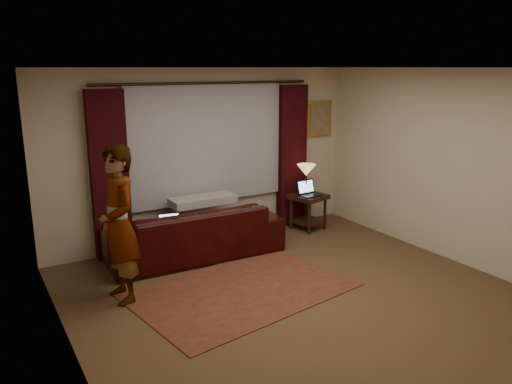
% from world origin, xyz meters
% --- Properties ---
extents(floor, '(5.00, 5.00, 0.01)m').
position_xyz_m(floor, '(0.00, 0.00, -0.01)').
color(floor, brown).
rests_on(floor, ground).
extents(ceiling, '(5.00, 5.00, 0.02)m').
position_xyz_m(ceiling, '(0.00, 0.00, 2.60)').
color(ceiling, silver).
rests_on(ceiling, ground).
extents(wall_back, '(5.00, 0.02, 2.60)m').
position_xyz_m(wall_back, '(0.00, 2.50, 1.30)').
color(wall_back, beige).
rests_on(wall_back, ground).
extents(wall_left, '(0.02, 5.00, 2.60)m').
position_xyz_m(wall_left, '(-2.50, 0.00, 1.30)').
color(wall_left, beige).
rests_on(wall_left, ground).
extents(wall_right, '(0.02, 5.00, 2.60)m').
position_xyz_m(wall_right, '(2.50, 0.00, 1.30)').
color(wall_right, beige).
rests_on(wall_right, ground).
extents(sheer_curtain, '(2.50, 0.05, 1.80)m').
position_xyz_m(sheer_curtain, '(0.00, 2.44, 1.50)').
color(sheer_curtain, '#A7A7B0').
rests_on(sheer_curtain, wall_back).
extents(drape_left, '(0.50, 0.14, 2.30)m').
position_xyz_m(drape_left, '(-1.50, 2.39, 1.18)').
color(drape_left, black).
rests_on(drape_left, floor).
extents(drape_right, '(0.50, 0.14, 2.30)m').
position_xyz_m(drape_right, '(1.50, 2.39, 1.18)').
color(drape_right, black).
rests_on(drape_right, floor).
extents(curtain_rod, '(0.04, 0.04, 3.40)m').
position_xyz_m(curtain_rod, '(0.00, 2.39, 2.38)').
color(curtain_rod, '#301F12').
rests_on(curtain_rod, wall_back).
extents(picture_frame, '(0.50, 0.04, 0.60)m').
position_xyz_m(picture_frame, '(2.10, 2.47, 1.75)').
color(picture_frame, gold).
rests_on(picture_frame, wall_back).
extents(sofa, '(2.48, 1.14, 0.99)m').
position_xyz_m(sofa, '(-0.51, 1.87, 0.49)').
color(sofa, black).
rests_on(sofa, floor).
extents(throw_blanket, '(0.95, 0.39, 0.11)m').
position_xyz_m(throw_blanket, '(-0.27, 2.09, 0.99)').
color(throw_blanket, '#A09E9A').
rests_on(throw_blanket, sofa).
extents(clothing_pile, '(0.53, 0.45, 0.20)m').
position_xyz_m(clothing_pile, '(0.29, 1.65, 0.59)').
color(clothing_pile, '#7B525A').
rests_on(clothing_pile, sofa).
extents(laptop_sofa, '(0.35, 0.37, 0.21)m').
position_xyz_m(laptop_sofa, '(-0.93, 1.69, 0.60)').
color(laptop_sofa, black).
rests_on(laptop_sofa, sofa).
extents(area_rug, '(2.74, 2.04, 0.01)m').
position_xyz_m(area_rug, '(-0.50, 0.54, 0.01)').
color(area_rug, brown).
rests_on(area_rug, floor).
extents(end_table, '(0.61, 0.61, 0.59)m').
position_xyz_m(end_table, '(1.59, 2.02, 0.29)').
color(end_table, black).
rests_on(end_table, floor).
extents(tiffany_lamp, '(0.39, 0.39, 0.49)m').
position_xyz_m(tiffany_lamp, '(1.57, 2.08, 0.83)').
color(tiffany_lamp, olive).
rests_on(tiffany_lamp, end_table).
extents(laptop_table, '(0.37, 0.40, 0.25)m').
position_xyz_m(laptop_table, '(1.57, 1.95, 0.71)').
color(laptop_table, black).
rests_on(laptop_table, end_table).
extents(person, '(0.57, 0.57, 1.79)m').
position_xyz_m(person, '(-1.77, 1.04, 0.90)').
color(person, '#A09E9A').
rests_on(person, floor).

